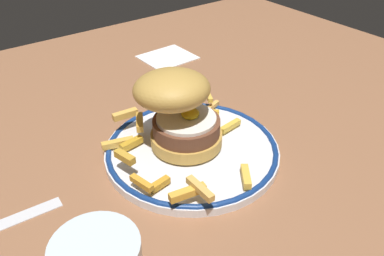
# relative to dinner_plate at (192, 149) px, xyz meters

# --- Properties ---
(ground_plane) EXTENTS (1.33, 1.09, 0.04)m
(ground_plane) POSITION_rel_dinner_plate_xyz_m (-0.02, 0.02, -0.03)
(ground_plane) COLOR #8D5C3E
(dinner_plate) EXTENTS (0.25, 0.25, 0.02)m
(dinner_plate) POSITION_rel_dinner_plate_xyz_m (0.00, 0.00, 0.00)
(dinner_plate) COLOR silver
(dinner_plate) RESTS_ON ground_plane
(burger) EXTENTS (0.13, 0.14, 0.12)m
(burger) POSITION_rel_dinner_plate_xyz_m (-0.01, 0.02, 0.07)
(burger) COLOR gold
(burger) RESTS_ON dinner_plate
(fries_pile) EXTENTS (0.22, 0.22, 0.03)m
(fries_pile) POSITION_rel_dinner_plate_xyz_m (-0.04, 0.00, 0.02)
(fries_pile) COLOR gold
(fries_pile) RESTS_ON dinner_plate
(napkin) EXTENTS (0.11, 0.10, 0.00)m
(napkin) POSITION_rel_dinner_plate_xyz_m (0.16, 0.31, -0.01)
(napkin) COLOR white
(napkin) RESTS_ON ground_plane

